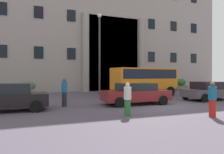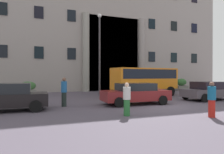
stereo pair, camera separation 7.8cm
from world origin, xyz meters
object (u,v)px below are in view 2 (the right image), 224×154
(parked_coupe_end, at_px, (208,91))
(pedestrian_man_crossing, at_px, (212,99))
(orange_minibus, at_px, (144,79))
(parked_sedan_second, at_px, (136,93))
(hedge_planter_west, at_px, (145,85))
(motorcycle_near_kerb, at_px, (152,93))
(hedge_planter_entrance_left, at_px, (28,89))
(parked_compact_extra, at_px, (9,97))
(bus_stop_sign, at_px, (174,79))
(hedge_planter_far_west, at_px, (181,85))
(pedestrian_child_trailing, at_px, (127,99))
(pedestrian_woman_with_bag, at_px, (64,92))
(motorcycle_far_end, at_px, (214,91))
(lamppost_plaza_centre, at_px, (100,48))

(parked_coupe_end, xyz_separation_m, pedestrian_man_crossing, (-5.08, -5.16, 0.09))
(orange_minibus, height_order, parked_sedan_second, orange_minibus)
(hedge_planter_west, height_order, motorcycle_near_kerb, hedge_planter_west)
(hedge_planter_entrance_left, distance_m, pedestrian_man_crossing, 16.52)
(hedge_planter_west, height_order, parked_sedan_second, hedge_planter_west)
(parked_compact_extra, relative_size, pedestrian_man_crossing, 2.42)
(orange_minibus, height_order, hedge_planter_entrance_left, orange_minibus)
(bus_stop_sign, bearing_deg, pedestrian_man_crossing, -119.80)
(bus_stop_sign, height_order, hedge_planter_far_west, bus_stop_sign)
(pedestrian_child_trailing, bearing_deg, pedestrian_woman_with_bag, 16.68)
(orange_minibus, xyz_separation_m, pedestrian_child_trailing, (-5.41, -7.92, -0.77))
(motorcycle_near_kerb, bearing_deg, hedge_planter_entrance_left, 160.30)
(parked_coupe_end, xyz_separation_m, pedestrian_woman_with_bag, (-11.06, 0.48, 0.18))
(pedestrian_woman_with_bag, xyz_separation_m, pedestrian_child_trailing, (2.46, -3.97, -0.12))
(bus_stop_sign, distance_m, pedestrian_man_crossing, 12.68)
(orange_minibus, relative_size, bus_stop_sign, 2.56)
(parked_coupe_end, height_order, pedestrian_woman_with_bag, pedestrian_woman_with_bag)
(hedge_planter_entrance_left, relative_size, motorcycle_near_kerb, 0.79)
(motorcycle_near_kerb, bearing_deg, hedge_planter_west, 80.48)
(parked_compact_extra, bearing_deg, hedge_planter_entrance_left, 86.52)
(orange_minibus, distance_m, pedestrian_child_trailing, 9.62)
(orange_minibus, relative_size, hedge_planter_entrance_left, 4.18)
(parked_sedan_second, relative_size, pedestrian_child_trailing, 2.85)
(parked_coupe_end, relative_size, motorcycle_far_end, 2.13)
(bus_stop_sign, bearing_deg, motorcycle_far_end, -67.46)
(parked_compact_extra, bearing_deg, pedestrian_child_trailing, -31.46)
(pedestrian_man_crossing, bearing_deg, parked_compact_extra, -32.48)
(pedestrian_woman_with_bag, bearing_deg, hedge_planter_west, 150.80)
(parked_coupe_end, bearing_deg, hedge_planter_far_west, 59.71)
(orange_minibus, distance_m, motorcycle_near_kerb, 2.60)
(motorcycle_far_end, distance_m, lamppost_plaza_centre, 11.65)
(pedestrian_man_crossing, relative_size, lamppost_plaza_centre, 0.20)
(hedge_planter_west, distance_m, pedestrian_man_crossing, 15.56)
(hedge_planter_entrance_left, xyz_separation_m, pedestrian_man_crossing, (8.38, -14.24, 0.17))
(hedge_planter_entrance_left, bearing_deg, lamppost_plaza_centre, -15.95)
(parked_coupe_end, bearing_deg, bus_stop_sign, 76.06)
(motorcycle_far_end, distance_m, motorcycle_near_kerb, 6.61)
(bus_stop_sign, xyz_separation_m, motorcycle_near_kerb, (-5.02, -3.67, -1.07))
(pedestrian_man_crossing, height_order, pedestrian_child_trailing, pedestrian_man_crossing)
(motorcycle_near_kerb, relative_size, pedestrian_woman_with_bag, 1.07)
(parked_sedan_second, bearing_deg, lamppost_plaza_centre, 93.15)
(hedge_planter_west, relative_size, motorcycle_far_end, 0.92)
(parked_sedan_second, bearing_deg, parked_coupe_end, 2.47)
(motorcycle_near_kerb, xyz_separation_m, lamppost_plaza_centre, (-2.94, 5.01, 4.24))
(hedge_planter_west, xyz_separation_m, parked_sedan_second, (-6.22, -9.80, 0.03))
(parked_compact_extra, bearing_deg, bus_stop_sign, 21.52)
(pedestrian_man_crossing, relative_size, pedestrian_child_trailing, 1.03)
(parked_sedan_second, xyz_separation_m, motorcycle_far_end, (9.26, 2.17, -0.27))
(parked_coupe_end, bearing_deg, pedestrian_man_crossing, -136.73)
(bus_stop_sign, relative_size, hedge_planter_entrance_left, 1.63)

